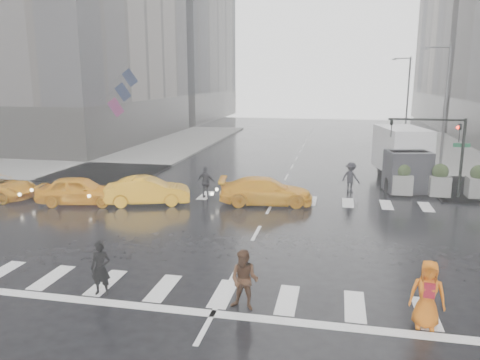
% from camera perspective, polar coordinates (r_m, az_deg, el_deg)
% --- Properties ---
extents(ground, '(120.00, 120.00, 0.00)m').
position_cam_1_polar(ground, '(20.52, 2.00, -6.48)').
color(ground, black).
rests_on(ground, ground).
extents(sidewalk_nw, '(35.00, 35.00, 0.15)m').
position_cam_1_polar(sidewalk_nw, '(43.64, -19.85, 2.97)').
color(sidewalk_nw, gray).
rests_on(sidewalk_nw, ground).
extents(road_markings, '(18.00, 48.00, 0.01)m').
position_cam_1_polar(road_markings, '(20.51, 2.00, -6.47)').
color(road_markings, silver).
rests_on(road_markings, ground).
extents(traffic_signal_pole, '(4.45, 0.42, 4.50)m').
position_cam_1_polar(traffic_signal_pole, '(27.96, 23.61, 4.32)').
color(traffic_signal_pole, black).
rests_on(traffic_signal_pole, ground).
extents(street_lamp_near, '(2.15, 0.22, 9.00)m').
position_cam_1_polar(street_lamp_near, '(37.95, 23.62, 8.79)').
color(street_lamp_near, '#59595B').
rests_on(street_lamp_near, ground).
extents(street_lamp_far, '(2.15, 0.22, 9.00)m').
position_cam_1_polar(street_lamp_far, '(57.67, 19.67, 9.96)').
color(street_lamp_far, '#59595B').
rests_on(street_lamp_far, ground).
extents(planter_west, '(1.10, 1.10, 1.80)m').
position_cam_1_polar(planter_west, '(28.17, 19.15, 0.10)').
color(planter_west, gray).
rests_on(planter_west, ground).
extents(planter_mid, '(1.10, 1.10, 1.80)m').
position_cam_1_polar(planter_mid, '(28.50, 23.14, -0.07)').
color(planter_mid, gray).
rests_on(planter_mid, ground).
extents(planter_east, '(1.10, 1.10, 1.80)m').
position_cam_1_polar(planter_east, '(28.97, 27.01, -0.25)').
color(planter_east, gray).
rests_on(planter_east, ground).
extents(flag_cluster, '(2.87, 3.06, 4.69)m').
position_cam_1_polar(flag_cluster, '(41.89, -14.44, 10.61)').
color(flag_cluster, '#59595B').
rests_on(flag_cluster, ground).
extents(pedestrian_black, '(1.02, 1.04, 2.43)m').
position_cam_1_polar(pedestrian_black, '(15.04, -16.79, -7.72)').
color(pedestrian_black, black).
rests_on(pedestrian_black, ground).
extents(pedestrian_brown, '(0.96, 0.80, 1.79)m').
position_cam_1_polar(pedestrian_brown, '(13.82, 0.55, -12.09)').
color(pedestrian_brown, '#412717').
rests_on(pedestrian_brown, ground).
extents(pedestrian_orange, '(0.99, 0.71, 1.90)m').
position_cam_1_polar(pedestrian_orange, '(13.81, 21.88, -12.79)').
color(pedestrian_orange, '#CD600E').
rests_on(pedestrian_orange, ground).
extents(pedestrian_far_a, '(1.06, 0.67, 1.78)m').
position_cam_1_polar(pedestrian_far_a, '(26.28, -4.17, -0.29)').
color(pedestrian_far_a, black).
rests_on(pedestrian_far_a, ground).
extents(pedestrian_far_b, '(1.32, 1.17, 1.79)m').
position_cam_1_polar(pedestrian_far_b, '(28.24, 13.36, 0.31)').
color(pedestrian_far_b, black).
rests_on(pedestrian_far_b, ground).
extents(taxi_front, '(4.67, 2.62, 1.50)m').
position_cam_1_polar(taxi_front, '(26.34, -18.99, -1.22)').
color(taxi_front, '#F9A20D').
rests_on(taxi_front, ground).
extents(taxi_mid, '(4.71, 2.85, 1.46)m').
position_cam_1_polar(taxi_mid, '(25.41, -11.18, -1.30)').
color(taxi_mid, '#F9A20D').
rests_on(taxi_mid, ground).
extents(taxi_rear, '(4.64, 2.66, 1.44)m').
position_cam_1_polar(taxi_rear, '(24.98, 3.17, -1.34)').
color(taxi_rear, '#F9A20D').
rests_on(taxi_rear, ground).
extents(box_truck, '(2.48, 6.62, 3.52)m').
position_cam_1_polar(box_truck, '(31.16, 19.23, 2.89)').
color(box_truck, white).
rests_on(box_truck, ground).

